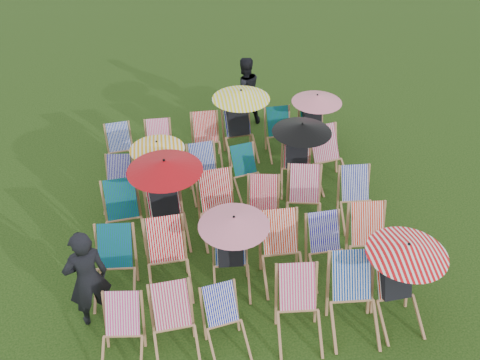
{
  "coord_description": "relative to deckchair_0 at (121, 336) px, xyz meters",
  "views": [
    {
      "loc": [
        -1.0,
        -6.79,
        6.19
      ],
      "look_at": [
        0.07,
        0.29,
        0.9
      ],
      "focal_mm": 40.0,
      "sensor_mm": 36.0,
      "label": 1
    }
  ],
  "objects": [
    {
      "name": "deckchair_0",
      "position": [
        0.0,
        0.0,
        0.0
      ],
      "size": [
        0.67,
        0.86,
        0.86
      ],
      "rotation": [
        0.0,
        0.0,
        -0.13
      ],
      "color": "#A6754D",
      "rests_on": "ground"
    },
    {
      "name": "deckchair_13",
      "position": [
        0.69,
        2.37,
        0.33
      ],
      "size": [
        1.22,
        1.3,
        1.45
      ],
      "rotation": [
        0.0,
        0.0,
        0.11
      ],
      "color": "#A6754D",
      "rests_on": "ground"
    },
    {
      "name": "deckchair_16",
      "position": [
        3.03,
        2.32,
        0.05
      ],
      "size": [
        0.8,
        0.99,
        0.96
      ],
      "rotation": [
        0.0,
        0.0,
        -0.2
      ],
      "color": "#A6754D",
      "rests_on": "ground"
    },
    {
      "name": "deckchair_27",
      "position": [
        2.28,
        4.72,
        0.29
      ],
      "size": [
        1.16,
        1.23,
        1.37
      ],
      "rotation": [
        0.0,
        0.0,
        0.1
      ],
      "color": "#A6754D",
      "rests_on": "ground"
    },
    {
      "name": "deckchair_20",
      "position": [
        1.43,
        3.44,
        0.01
      ],
      "size": [
        0.66,
        0.86,
        0.88
      ],
      "rotation": [
        0.0,
        0.0,
        0.1
      ],
      "color": "#A6754D",
      "rests_on": "ground"
    },
    {
      "name": "deckchair_19",
      "position": [
        0.58,
        3.42,
        0.18
      ],
      "size": [
        0.98,
        1.06,
        1.16
      ],
      "rotation": [
        0.0,
        0.0,
        0.18
      ],
      "color": "#A6754D",
      "rests_on": "ground"
    },
    {
      "name": "person_left",
      "position": [
        -0.42,
        0.72,
        0.38
      ],
      "size": [
        0.69,
        0.58,
        1.63
      ],
      "primitive_type": "imported",
      "rotation": [
        0.0,
        0.0,
        3.5
      ],
      "color": "black",
      "rests_on": "ground"
    },
    {
      "name": "deckchair_8",
      "position": [
        1.61,
        1.11,
        0.22
      ],
      "size": [
        1.05,
        1.1,
        1.24
      ],
      "rotation": [
        0.0,
        0.0,
        -0.07
      ],
      "color": "#A6754D",
      "rests_on": "ground"
    },
    {
      "name": "deckchair_1",
      "position": [
        0.69,
        -0.0,
        0.03
      ],
      "size": [
        0.67,
        0.89,
        0.92
      ],
      "rotation": [
        0.0,
        0.0,
        0.08
      ],
      "color": "#A6754D",
      "rests_on": "ground"
    },
    {
      "name": "deckchair_7",
      "position": [
        0.66,
        1.22,
        0.07
      ],
      "size": [
        0.71,
        0.95,
        1.0
      ],
      "rotation": [
        0.0,
        0.0,
        0.06
      ],
      "color": "#A6754D",
      "rests_on": "ground"
    },
    {
      "name": "deckchair_25",
      "position": [
        0.62,
        4.51,
        -0.01
      ],
      "size": [
        0.57,
        0.79,
        0.85
      ],
      "rotation": [
        0.0,
        0.0,
        -0.01
      ],
      "color": "#A6754D",
      "rests_on": "ground"
    },
    {
      "name": "deckchair_14",
      "position": [
        1.56,
        2.29,
        0.08
      ],
      "size": [
        0.75,
        0.99,
        1.01
      ],
      "rotation": [
        0.0,
        0.0,
        0.09
      ],
      "color": "#A6754D",
      "rests_on": "ground"
    },
    {
      "name": "deckchair_11",
      "position": [
        3.77,
        1.12,
        0.06
      ],
      "size": [
        0.71,
        0.95,
        0.99
      ],
      "rotation": [
        0.0,
        0.0,
        -0.07
      ],
      "color": "#A6754D",
      "rests_on": "ground"
    },
    {
      "name": "deckchair_15",
      "position": [
        2.3,
        2.25,
        0.02
      ],
      "size": [
        0.73,
        0.91,
        0.89
      ],
      "rotation": [
        0.0,
        0.0,
        -0.18
      ],
      "color": "#A6754D",
      "rests_on": "ground"
    },
    {
      "name": "deckchair_29",
      "position": [
        3.8,
        4.63,
        0.21
      ],
      "size": [
        1.02,
        1.06,
        1.21
      ],
      "rotation": [
        0.0,
        0.0,
        -0.04
      ],
      "color": "#A6754D",
      "rests_on": "ground"
    },
    {
      "name": "deckchair_18",
      "position": [
        -0.15,
        3.4,
        -0.02
      ],
      "size": [
        0.63,
        0.81,
        0.82
      ],
      "rotation": [
        0.0,
        0.0,
        -0.12
      ],
      "color": "#A6754D",
      "rests_on": "ground"
    },
    {
      "name": "deckchair_10",
      "position": [
        3.1,
        1.12,
        0.02
      ],
      "size": [
        0.63,
        0.86,
        0.91
      ],
      "rotation": [
        0.0,
        0.0,
        0.04
      ],
      "color": "#A6754D",
      "rests_on": "ground"
    },
    {
      "name": "deckchair_28",
      "position": [
        3.1,
        4.58,
        0.01
      ],
      "size": [
        0.61,
        0.83,
        0.88
      ],
      "rotation": [
        0.0,
        0.0,
        0.03
      ],
      "color": "#A6754D",
      "rests_on": "ground"
    },
    {
      "name": "deckchair_6",
      "position": [
        -0.13,
        1.21,
        0.05
      ],
      "size": [
        0.72,
        0.95,
        0.97
      ],
      "rotation": [
        0.0,
        0.0,
        -0.1
      ],
      "color": "#A6754D",
      "rests_on": "ground"
    },
    {
      "name": "deckchair_3",
      "position": [
        2.38,
        0.03,
        0.05
      ],
      "size": [
        0.7,
        0.93,
        0.95
      ],
      "rotation": [
        0.0,
        0.0,
        -0.08
      ],
      "color": "#A6754D",
      "rests_on": "ground"
    },
    {
      "name": "person_rear",
      "position": [
        2.55,
        5.93,
        0.35
      ],
      "size": [
        0.86,
        0.73,
        1.56
      ],
      "primitive_type": "imported",
      "rotation": [
        0.0,
        0.0,
        3.34
      ],
      "color": "black",
      "rests_on": "ground"
    },
    {
      "name": "deckchair_2",
      "position": [
        1.37,
        0.0,
        -0.02
      ],
      "size": [
        0.67,
        0.84,
        0.82
      ],
      "rotation": [
        0.0,
        0.0,
        0.18
      ],
      "color": "#A6754D",
      "rests_on": "ground"
    },
    {
      "name": "deckchair_21",
      "position": [
        2.21,
        3.37,
        -0.02
      ],
      "size": [
        0.69,
        0.86,
        0.83
      ],
      "rotation": [
        0.0,
        0.0,
        0.21
      ],
      "color": "#A6754D",
      "rests_on": "ground"
    },
    {
      "name": "deckchair_12",
      "position": [
        -0.02,
        2.33,
        0.06
      ],
      "size": [
        0.73,
        0.95,
        0.98
      ],
      "rotation": [
        0.0,
        0.0,
        0.1
      ],
      "color": "#A6754D",
      "rests_on": "ground"
    },
    {
      "name": "deckchair_5",
      "position": [
        3.82,
        0.13,
        0.26
      ],
      "size": [
        1.1,
        1.16,
        1.31
      ],
      "rotation": [
        0.0,
        0.0,
        0.06
      ],
      "color": "#A6754D",
      "rests_on": "ground"
    },
    {
      "name": "deckchair_17",
      "position": [
        3.95,
        2.26,
        0.02
      ],
      "size": [
        0.65,
        0.87,
        0.91
      ],
      "rotation": [
        0.0,
        0.0,
        -0.06
      ],
      "color": "#A6754D",
      "rests_on": "ground"
    },
    {
      "name": "deckchair_22",
      "position": [
        3.17,
        3.43,
        0.25
      ],
      "size": [
        1.09,
        1.16,
        1.3
      ],
      "rotation": [
        0.0,
        0.0,
        -0.19
      ],
      "color": "#A6754D",
      "rests_on": "ground"
    },
    {
      "name": "deckchair_26",
      "position": [
        1.57,
        4.54,
        0.02
      ],
      "size": [
        0.6,
        0.84,
        0.91
      ],
      "rotation": [
        0.0,
        0.0,
        0.0
      ],
      "color": "#A6754D",
      "rests_on": "ground"
    },
    {
      "name": "deckchair_24",
      "position": [
        -0.14,
        4.54,
        -0.02
      ],
      "size": [
        0.63,
        0.82,
        0.82
      ],
      "rotation": [
        0.0,
        0.0,
        0.12
      ],
      "color": "#A6754D",
      "rests_on": "ground"
    },
    {
      "name": "deckchair_4",
      "position": [
        3.16,
        0.06,
        0.08
      ],
      "size": [
        0.75,
        1.0,
        1.03
      ],
      "rotation": [
        0.0,
        0.0,
        -0.08
      ],
      "color": "#A6754D",
      "rests_on": "ground"
    },
    {
      "name": "ground",
      "position": [
        1.88,
        2.24,
        -0.43
      ],
      "size": [
        100.0,
        100.0,
        0.0
      ],
      "primitive_type": "plane",
      "color": "black",
      "rests_on": "ground"
    },
    {
      "name": "deckchair_23",
      "position": [
        3.81,
        3.47,
        0.07
      ],
      "size": [
        0.82,
        1.03,
        1.0
      ],
      "rotation": [
        0.0,
        0.0,
        0.18
      ],
      "color": "#A6754D",
      "rests_on": "ground"
    },
    {
      "name": "deckchair_9",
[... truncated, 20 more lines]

